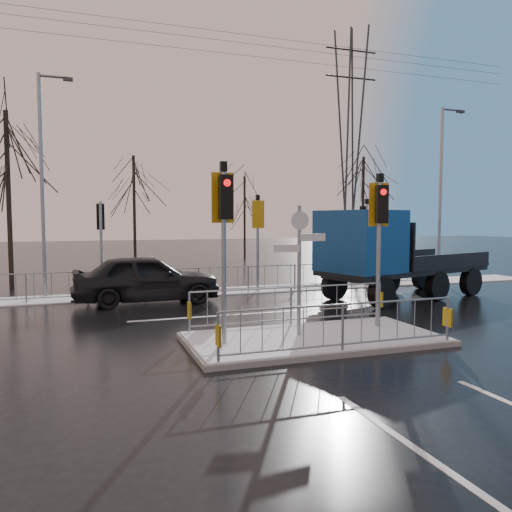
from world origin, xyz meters
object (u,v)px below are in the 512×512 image
object	(u,v)px
street_lamp_right	(442,187)
flatbed_truck	(379,253)
street_lamp_left	(44,176)
car_far_lane	(147,278)
traffic_island	(313,325)

from	to	relation	value
street_lamp_right	flatbed_truck	bearing A→B (deg)	-146.16
flatbed_truck	street_lamp_left	world-z (taller)	street_lamp_left
car_far_lane	street_lamp_left	size ratio (longest dim) A/B	0.61
traffic_island	street_lamp_right	bearing A→B (deg)	38.73
flatbed_truck	street_lamp_left	distance (m)	12.52
traffic_island	street_lamp_left	bearing A→B (deg)	124.07
car_far_lane	street_lamp_right	world-z (taller)	street_lamp_right
car_far_lane	street_lamp_right	size ratio (longest dim) A/B	0.62
car_far_lane	street_lamp_left	bearing A→B (deg)	50.70
traffic_island	street_lamp_left	xyz separation A→B (m)	(-6.42, 9.49, 4.10)
car_far_lane	flatbed_truck	bearing A→B (deg)	-107.77
street_lamp_right	street_lamp_left	distance (m)	17.03
street_lamp_left	street_lamp_right	bearing A→B (deg)	-3.37
car_far_lane	street_lamp_right	xyz separation A→B (m)	(13.63, 1.62, 3.54)
traffic_island	street_lamp_right	size ratio (longest dim) A/B	0.75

